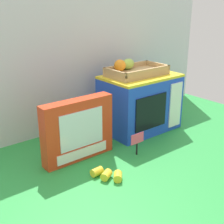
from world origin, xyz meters
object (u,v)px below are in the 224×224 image
(food_groups_crate, at_px, (134,70))
(toy_microwave, at_px, (140,103))
(loose_toy_banana, at_px, (107,174))
(cookie_set_box, at_px, (78,130))
(price_sign, at_px, (137,141))

(food_groups_crate, bearing_deg, toy_microwave, -50.21)
(food_groups_crate, bearing_deg, loose_toy_banana, -143.24)
(food_groups_crate, relative_size, loose_toy_banana, 2.41)
(toy_microwave, height_order, cookie_set_box, toy_microwave)
(toy_microwave, height_order, price_sign, toy_microwave)
(price_sign, height_order, loose_toy_banana, price_sign)
(cookie_set_box, distance_m, price_sign, 0.26)
(toy_microwave, relative_size, cookie_set_box, 1.18)
(cookie_set_box, relative_size, loose_toy_banana, 2.59)
(cookie_set_box, relative_size, price_sign, 3.18)
(food_groups_crate, bearing_deg, price_sign, -128.37)
(cookie_set_box, bearing_deg, loose_toy_banana, -91.16)
(cookie_set_box, height_order, price_sign, cookie_set_box)
(toy_microwave, relative_size, loose_toy_banana, 3.07)
(toy_microwave, xyz_separation_m, price_sign, (-0.21, -0.21, -0.08))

